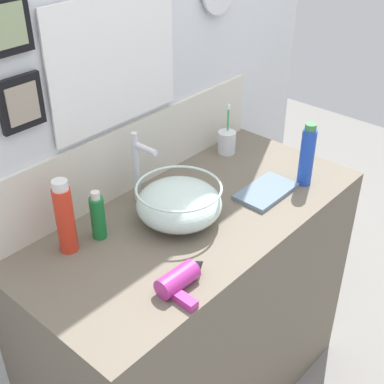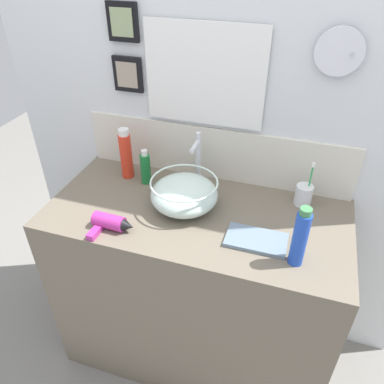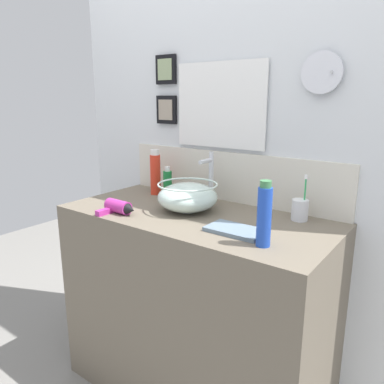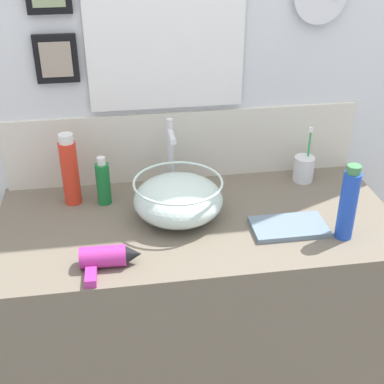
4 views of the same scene
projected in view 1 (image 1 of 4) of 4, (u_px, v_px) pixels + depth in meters
vanity_counter at (195, 316)px, 2.02m from camera, size 1.24×0.58×0.94m
back_panel at (123, 101)px, 1.78m from camera, size 1.99×0.09×2.51m
glass_bowl_sink at (179, 203)px, 1.71m from camera, size 0.28×0.28×0.13m
faucet at (138, 164)px, 1.77m from camera, size 0.02×0.11×0.25m
hair_drier at (182, 278)px, 1.47m from camera, size 0.17×0.13×0.06m
toothbrush_cup at (227, 142)px, 2.11m from camera, size 0.07×0.07×0.20m
lotion_bottle at (98, 217)px, 1.63m from camera, size 0.05×0.05×0.17m
spray_bottle at (307, 156)px, 1.88m from camera, size 0.05×0.05×0.24m
soap_dispenser at (65, 217)px, 1.56m from camera, size 0.06×0.06×0.24m
hand_towel at (266, 191)px, 1.88m from camera, size 0.23×0.13×0.02m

